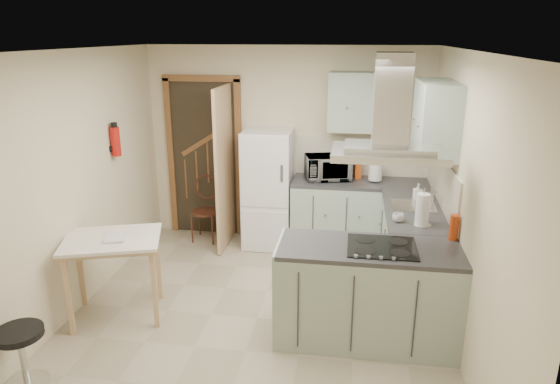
% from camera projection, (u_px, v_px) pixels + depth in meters
% --- Properties ---
extents(floor, '(4.20, 4.20, 0.00)m').
position_uv_depth(floor, '(257.00, 318.00, 4.83)').
color(floor, tan).
rests_on(floor, ground).
extents(ceiling, '(4.20, 4.20, 0.00)m').
position_uv_depth(ceiling, '(253.00, 51.00, 4.07)').
color(ceiling, silver).
rests_on(ceiling, back_wall).
extents(back_wall, '(3.60, 0.00, 3.60)m').
position_uv_depth(back_wall, '(287.00, 146.00, 6.43)').
color(back_wall, beige).
rests_on(back_wall, floor).
extents(left_wall, '(0.00, 4.20, 4.20)m').
position_uv_depth(left_wall, '(69.00, 187.00, 4.71)').
color(left_wall, beige).
rests_on(left_wall, floor).
extents(right_wall, '(0.00, 4.20, 4.20)m').
position_uv_depth(right_wall, '(465.00, 206.00, 4.20)').
color(right_wall, beige).
rests_on(right_wall, floor).
extents(doorway, '(1.10, 0.12, 2.10)m').
position_uv_depth(doorway, '(205.00, 158.00, 6.62)').
color(doorway, brown).
rests_on(doorway, floor).
extents(fridge, '(0.60, 0.60, 1.50)m').
position_uv_depth(fridge, '(268.00, 189.00, 6.33)').
color(fridge, white).
rests_on(fridge, floor).
extents(counter_back, '(1.08, 0.60, 0.90)m').
position_uv_depth(counter_back, '(335.00, 214.00, 6.30)').
color(counter_back, '#9EB2A0').
rests_on(counter_back, floor).
extents(counter_right, '(0.60, 1.95, 0.90)m').
position_uv_depth(counter_right, '(408.00, 239.00, 5.54)').
color(counter_right, '#9EB2A0').
rests_on(counter_right, floor).
extents(splashback, '(1.68, 0.02, 0.50)m').
position_uv_depth(splashback, '(362.00, 156.00, 6.31)').
color(splashback, beige).
rests_on(splashback, counter_back).
extents(wall_cabinet_back, '(0.85, 0.35, 0.70)m').
position_uv_depth(wall_cabinet_back, '(364.00, 102.00, 5.95)').
color(wall_cabinet_back, '#9EB2A0').
rests_on(wall_cabinet_back, back_wall).
extents(wall_cabinet_right, '(0.35, 0.90, 0.70)m').
position_uv_depth(wall_cabinet_right, '(436.00, 118.00, 4.84)').
color(wall_cabinet_right, '#9EB2A0').
rests_on(wall_cabinet_right, right_wall).
extents(peninsula, '(1.55, 0.65, 0.90)m').
position_uv_depth(peninsula, '(367.00, 294.00, 4.38)').
color(peninsula, '#9EB2A0').
rests_on(peninsula, floor).
extents(hob, '(0.58, 0.50, 0.01)m').
position_uv_depth(hob, '(382.00, 247.00, 4.23)').
color(hob, black).
rests_on(hob, peninsula).
extents(extractor_hood, '(0.90, 0.55, 0.10)m').
position_uv_depth(extractor_hood, '(388.00, 153.00, 3.98)').
color(extractor_hood, silver).
rests_on(extractor_hood, ceiling).
extents(sink, '(0.45, 0.40, 0.01)m').
position_uv_depth(sink, '(413.00, 206.00, 5.24)').
color(sink, silver).
rests_on(sink, counter_right).
extents(fire_extinguisher, '(0.10, 0.10, 0.32)m').
position_uv_depth(fire_extinguisher, '(116.00, 142.00, 5.47)').
color(fire_extinguisher, '#B2140F').
rests_on(fire_extinguisher, left_wall).
extents(drop_leaf_table, '(1.03, 0.89, 0.82)m').
position_uv_depth(drop_leaf_table, '(116.00, 277.00, 4.76)').
color(drop_leaf_table, tan).
rests_on(drop_leaf_table, floor).
extents(bentwood_chair, '(0.36, 0.36, 0.78)m').
position_uv_depth(bentwood_chair, '(205.00, 212.00, 6.56)').
color(bentwood_chair, '#451A17').
rests_on(bentwood_chair, floor).
extents(stool, '(0.45, 0.45, 0.49)m').
position_uv_depth(stool, '(23.00, 357.00, 3.85)').
color(stool, black).
rests_on(stool, floor).
extents(microwave, '(0.61, 0.49, 0.30)m').
position_uv_depth(microwave, '(328.00, 167.00, 6.17)').
color(microwave, black).
rests_on(microwave, counter_back).
extents(kettle, '(0.21, 0.21, 0.25)m').
position_uv_depth(kettle, '(375.00, 171.00, 6.08)').
color(kettle, white).
rests_on(kettle, counter_back).
extents(cereal_box, '(0.11, 0.20, 0.29)m').
position_uv_depth(cereal_box, '(357.00, 166.00, 6.25)').
color(cereal_box, '#BF4C16').
rests_on(cereal_box, counter_back).
extents(soap_bottle, '(0.10, 0.10, 0.18)m').
position_uv_depth(soap_bottle, '(418.00, 192.00, 5.42)').
color(soap_bottle, '#B5B5C2').
rests_on(soap_bottle, counter_right).
extents(paper_towel, '(0.14, 0.14, 0.32)m').
position_uv_depth(paper_towel, '(423.00, 209.00, 4.67)').
color(paper_towel, silver).
rests_on(paper_towel, counter_right).
extents(cup, '(0.12, 0.12, 0.08)m').
position_uv_depth(cup, '(398.00, 218.00, 4.79)').
color(cup, silver).
rests_on(cup, counter_right).
extents(red_bottle, '(0.09, 0.09, 0.23)m').
position_uv_depth(red_bottle, '(454.00, 227.00, 4.36)').
color(red_bottle, '#B73A0F').
rests_on(red_bottle, peninsula).
extents(book, '(0.25, 0.29, 0.11)m').
position_uv_depth(book, '(104.00, 233.00, 4.60)').
color(book, maroon).
rests_on(book, drop_leaf_table).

